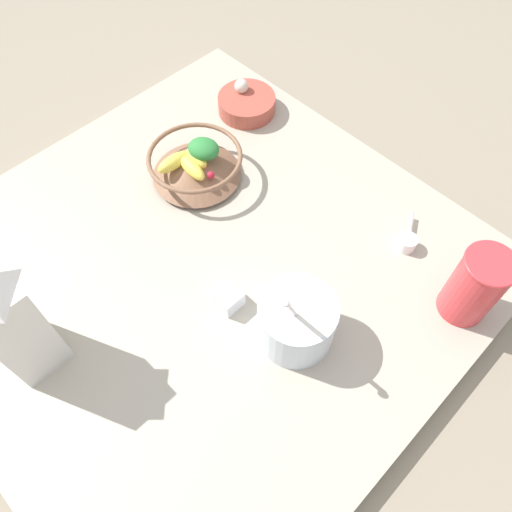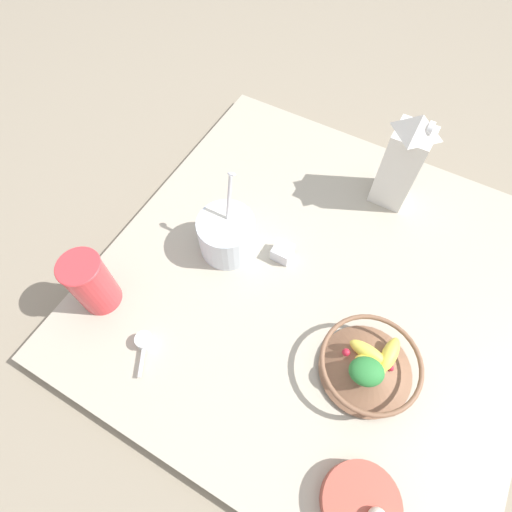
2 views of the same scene
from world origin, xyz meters
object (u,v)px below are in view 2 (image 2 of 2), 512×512
Objects in this scene: spice_jar at (283,252)px; garlic_bowl at (361,504)px; milk_carton at (404,160)px; drinking_cup at (91,282)px; yogurt_tub at (227,234)px; fruit_bowl at (369,366)px.

spice_jar is 0.33× the size of garlic_bowl.
drinking_cup is at bearing 142.34° from milk_carton.
spice_jar is (0.04, -0.13, -0.04)m from yogurt_tub.
milk_carton is 1.25× the size of yogurt_tub.
yogurt_tub is 0.60m from garlic_bowl.
yogurt_tub reaches higher than drinking_cup.
drinking_cup is 3.47× the size of spice_jar.
milk_carton is at bearing 15.72° from garlic_bowl.
spice_jar is 0.53m from garlic_bowl.
yogurt_tub is (0.12, 0.41, 0.02)m from fruit_bowl.
fruit_bowl reaches higher than garlic_bowl.
garlic_bowl is at bearing -97.67° from drinking_cup.
yogurt_tub reaches higher than garlic_bowl.
spice_jar is at bearing 152.27° from milk_carton.
fruit_bowl is at bearing -165.91° from milk_carton.
yogurt_tub is 4.75× the size of spice_jar.
drinking_cup is (-0.61, 0.47, -0.05)m from milk_carton.
milk_carton is 0.36m from spice_jar.
milk_carton reaches higher than spice_jar.
milk_carton reaches higher than garlic_bowl.
drinking_cup reaches higher than garlic_bowl.
yogurt_tub is at bearing 108.17° from spice_jar.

